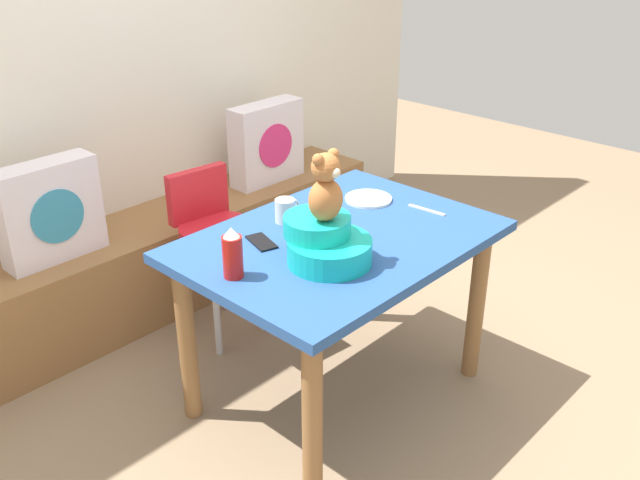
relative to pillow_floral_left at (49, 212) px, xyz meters
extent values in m
plane|color=#8C7256|center=(0.58, -1.16, -0.68)|extent=(8.00, 8.00, 0.00)
cube|color=silver|center=(0.58, 0.29, 0.62)|extent=(4.40, 0.10, 2.60)
cube|color=olive|center=(0.58, 0.02, -0.45)|extent=(2.60, 0.44, 0.46)
cube|color=silver|center=(0.00, 0.00, 0.00)|extent=(0.44, 0.14, 0.44)
cylinder|color=teal|center=(0.00, -0.07, 0.00)|extent=(0.24, 0.01, 0.24)
cube|color=silver|center=(1.28, 0.00, 0.00)|extent=(0.44, 0.14, 0.44)
cylinder|color=#E02D72|center=(1.28, -0.07, 0.00)|extent=(0.24, 0.01, 0.24)
cube|color=#264C8C|center=(0.58, -1.16, 0.04)|extent=(1.19, 0.85, 0.04)
cylinder|color=olive|center=(0.08, -1.49, -0.33)|extent=(0.07, 0.07, 0.70)
cylinder|color=olive|center=(1.09, -1.49, -0.33)|extent=(0.07, 0.07, 0.70)
cylinder|color=olive|center=(0.08, -0.82, -0.33)|extent=(0.07, 0.07, 0.70)
cylinder|color=olive|center=(1.09, -0.82, -0.33)|extent=(0.07, 0.07, 0.70)
cylinder|color=red|center=(0.56, -0.43, -0.17)|extent=(0.34, 0.34, 0.10)
cube|color=red|center=(0.57, -0.29, -0.01)|extent=(0.30, 0.08, 0.24)
cube|color=white|center=(0.54, -0.61, -0.10)|extent=(0.32, 0.23, 0.02)
cylinder|color=silver|center=(0.42, -0.57, -0.45)|extent=(0.03, 0.03, 0.46)
cylinder|color=silver|center=(0.70, -0.57, -0.45)|extent=(0.03, 0.03, 0.46)
cylinder|color=silver|center=(0.42, -0.29, -0.45)|extent=(0.03, 0.03, 0.46)
cylinder|color=silver|center=(0.70, -0.29, -0.45)|extent=(0.03, 0.03, 0.46)
cylinder|color=#13B6A8|center=(0.40, -1.27, 0.10)|extent=(0.30, 0.30, 0.09)
cylinder|color=#13B6A8|center=(0.40, -1.21, 0.18)|extent=(0.24, 0.24, 0.07)
ellipsoid|color=#B36B36|center=(0.40, -1.25, 0.29)|extent=(0.13, 0.11, 0.15)
sphere|color=#B36B36|center=(0.40, -1.25, 0.41)|extent=(0.10, 0.10, 0.10)
sphere|color=beige|center=(0.40, -1.30, 0.40)|extent=(0.04, 0.04, 0.04)
sphere|color=#B36B36|center=(0.36, -1.25, 0.45)|extent=(0.04, 0.04, 0.04)
sphere|color=#B36B36|center=(0.44, -1.25, 0.45)|extent=(0.04, 0.04, 0.04)
cylinder|color=red|center=(0.10, -1.10, 0.13)|extent=(0.07, 0.07, 0.15)
cone|color=white|center=(0.10, -1.10, 0.23)|extent=(0.06, 0.06, 0.03)
cylinder|color=silver|center=(0.53, -0.91, 0.11)|extent=(0.08, 0.08, 0.09)
torus|color=silver|center=(0.59, -0.91, 0.11)|extent=(0.06, 0.01, 0.06)
cylinder|color=white|center=(0.93, -1.01, 0.07)|extent=(0.20, 0.20, 0.01)
cube|color=black|center=(0.34, -0.98, 0.06)|extent=(0.11, 0.16, 0.01)
cube|color=silver|center=(1.01, -1.26, 0.06)|extent=(0.03, 0.17, 0.01)
camera|label=1|loc=(-1.23, -2.76, 1.24)|focal=39.65mm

